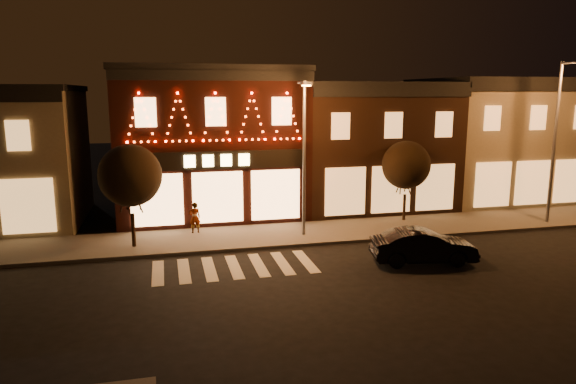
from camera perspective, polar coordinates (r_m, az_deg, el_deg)
name	(u,v)px	position (r m, az deg, el deg)	size (l,w,h in m)	color
ground	(251,306)	(17.58, -4.12, -12.36)	(120.00, 120.00, 0.00)	black
sidewalk_far	(264,236)	(25.33, -2.64, -4.83)	(44.00, 4.00, 0.15)	#47423D
building_pulp	(209,142)	(30.17, -8.63, 5.50)	(10.20, 8.34, 8.30)	black
building_right_a	(365,145)	(32.44, 8.41, 5.17)	(9.20, 8.28, 7.50)	black
building_right_b	(493,139)	(36.74, 21.62, 5.41)	(9.20, 8.28, 7.80)	#6C634D
streetlamp_mid	(304,147)	(24.27, 1.82, 4.99)	(0.64, 1.68, 7.31)	#59595E
streetlamp_right	(559,130)	(30.13, 27.63, 6.05)	(0.53, 1.90, 8.33)	#59595E
tree_left	(130,176)	(23.69, -16.95, 1.73)	(2.74, 2.74, 4.58)	black
tree_right	(406,165)	(28.25, 12.84, 2.91)	(2.56, 2.56, 4.28)	black
dark_sedan	(423,246)	(22.19, 14.65, -5.79)	(1.48, 4.24, 1.40)	black
pedestrian	(195,218)	(25.80, -10.20, -2.78)	(0.56, 0.36, 1.52)	gray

